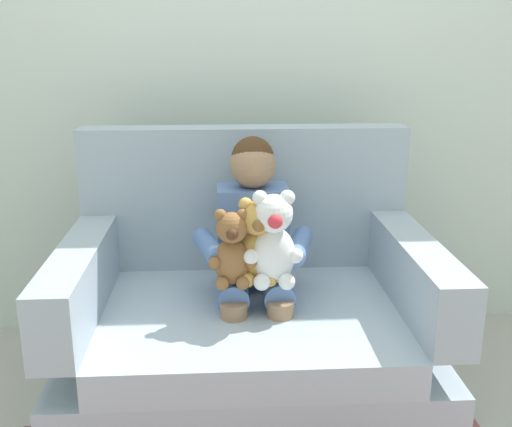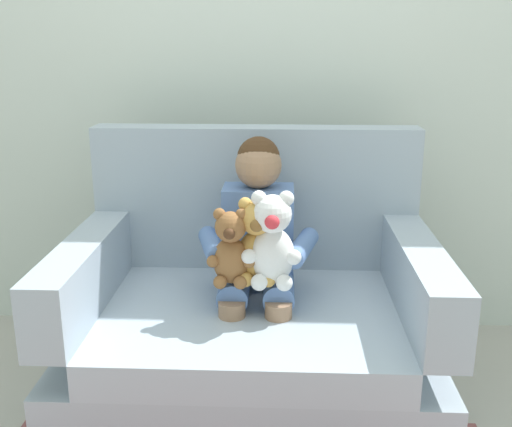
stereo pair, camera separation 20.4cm
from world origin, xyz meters
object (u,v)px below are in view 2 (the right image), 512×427
(armchair, at_px, (252,325))
(plush_brown, at_px, (231,249))
(plush_honey, at_px, (257,243))
(plush_white, at_px, (272,242))
(seated_child, at_px, (258,240))

(armchair, xyz_separation_m, plush_brown, (-0.06, -0.14, 0.35))
(armchair, relative_size, plush_brown, 4.85)
(plush_honey, bearing_deg, plush_white, -29.60)
(plush_white, distance_m, plush_brown, 0.14)
(seated_child, xyz_separation_m, plush_white, (0.06, -0.17, 0.05))
(armchair, distance_m, plush_brown, 0.38)
(plush_honey, distance_m, plush_brown, 0.09)
(seated_child, bearing_deg, plush_brown, -117.12)
(armchair, xyz_separation_m, plush_white, (0.08, -0.14, 0.38))
(plush_white, xyz_separation_m, plush_brown, (-0.14, -0.00, -0.03))
(armchair, xyz_separation_m, seated_child, (0.02, 0.03, 0.33))
(armchair, relative_size, plush_honey, 4.34)
(plush_white, bearing_deg, plush_brown, 171.30)
(plush_white, relative_size, plush_honey, 1.10)
(plush_honey, bearing_deg, armchair, 98.77)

